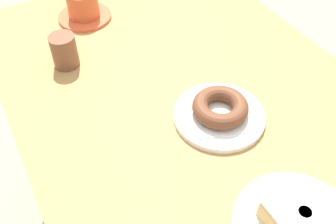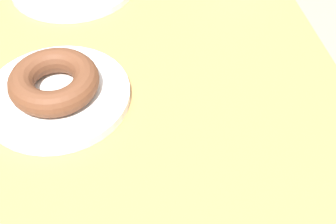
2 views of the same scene
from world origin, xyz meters
name	(u,v)px [view 1 (image 1 of 2)]	position (x,y,z in m)	size (l,w,h in m)	color
table	(190,126)	(0.00, 0.00, 0.66)	(1.18, 0.78, 0.76)	#A37943
plate_chocolate_ring	(219,116)	(-0.09, -0.01, 0.77)	(0.20, 0.20, 0.01)	white
napkin_chocolate_ring	(219,113)	(-0.09, -0.01, 0.78)	(0.13, 0.13, 0.00)	white
donut_chocolate_ring	(220,107)	(-0.09, -0.01, 0.80)	(0.12, 0.12, 0.03)	brown
donut_glazed_square	(302,219)	(-0.37, 0.02, 0.80)	(0.10, 0.10, 0.05)	tan
coffee_cup	(83,7)	(0.42, 0.10, 0.80)	(0.15, 0.15, 0.08)	#D55834
sugar_jar	(64,51)	(0.24, 0.22, 0.80)	(0.06, 0.06, 0.08)	brown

